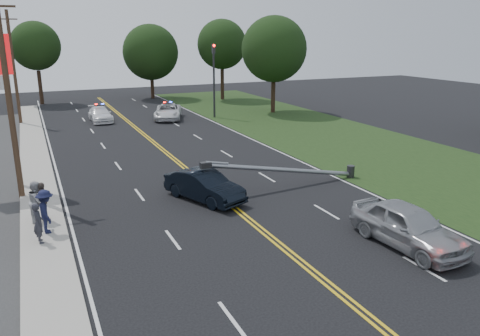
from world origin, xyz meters
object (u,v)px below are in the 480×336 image
emergency_b (100,114)px  bystander_d (43,202)px  traffic_signal (214,74)px  utility_pole_mid (9,97)px  crashed_sedan (204,186)px  bystander_b (37,201)px  bystander_a (38,223)px  bystander_c (46,211)px  emergency_a (168,112)px  utility_pole_far (14,68)px  waiting_sedan (408,226)px  fallen_streetlight (292,170)px

emergency_b → bystander_d: 25.07m
traffic_signal → utility_pole_mid: size_ratio=0.70×
crashed_sedan → bystander_b: bearing=155.9°
bystander_a → bystander_c: bystander_c is taller
bystander_a → emergency_a: bearing=-36.3°
utility_pole_far → waiting_sedan: (13.67, -34.31, -4.24)m
fallen_streetlight → utility_pole_far: 29.54m
bystander_a → bystander_d: (0.26, 2.29, 0.06)m
utility_pole_mid → bystander_c: 6.83m
bystander_b → bystander_c: bearing=-156.5°
bystander_d → traffic_signal: bearing=-46.0°
crashed_sedan → fallen_streetlight: bearing=-21.7°
crashed_sedan → bystander_b: bystander_b is taller
utility_pole_far → bystander_c: bearing=-88.0°
bystander_c → crashed_sedan: bearing=-85.2°
emergency_b → bystander_c: (-5.90, -25.75, 0.37)m
traffic_signal → bystander_d: size_ratio=4.03×
emergency_a → bystander_d: bearing=-98.3°
traffic_signal → emergency_a: 5.74m
utility_pole_far → bystander_c: size_ratio=5.45×
emergency_b → crashed_sedan: bearing=-86.8°
emergency_b → bystander_c: bystander_c is taller
bystander_c → bystander_d: bearing=-2.5°
waiting_sedan → bystander_d: bystander_d is taller
crashed_sedan → waiting_sedan: size_ratio=0.91×
crashed_sedan → emergency_b: crashed_sedan is taller
bystander_a → utility_pole_far: bearing=-8.8°
emergency_a → bystander_c: size_ratio=2.85×
emergency_b → bystander_d: size_ratio=2.61×
crashed_sedan → emergency_a: (4.74, 23.04, -0.02)m
utility_pole_mid → bystander_d: (0.90, -4.01, -4.09)m
traffic_signal → waiting_sedan: traffic_signal is taller
utility_pole_far → bystander_d: size_ratio=5.71×
traffic_signal → fallen_streetlight: bearing=-100.6°
bystander_a → bystander_d: bystander_d is taller
emergency_a → emergency_b: emergency_a is taller
bystander_a → emergency_b: bearing=-23.3°
crashed_sedan → bystander_a: 7.96m
emergency_a → bystander_c: (-12.06, -24.34, 0.31)m
waiting_sedan → utility_pole_far: bearing=108.1°
traffic_signal → bystander_d: traffic_signal is taller
utility_pole_mid → utility_pole_far: (0.00, 22.00, 0.00)m
utility_pole_mid → bystander_d: 5.80m
fallen_streetlight → waiting_sedan: bearing=-88.1°
waiting_sedan → bystander_b: size_ratio=2.73×
fallen_streetlight → traffic_signal: bearing=79.4°
emergency_b → utility_pole_mid: bearing=-108.8°
utility_pole_mid → utility_pole_far: size_ratio=1.00×
utility_pole_mid → crashed_sedan: bearing=-26.3°
traffic_signal → fallen_streetlight: traffic_signal is taller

